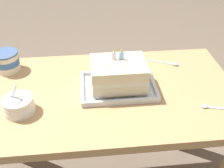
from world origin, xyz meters
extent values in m
cube|color=tan|center=(0.00, 0.00, 0.69)|extent=(1.14, 0.64, 0.04)
cube|color=tan|center=(-0.51, 0.26, 0.34)|extent=(0.06, 0.06, 0.67)
cube|color=tan|center=(0.51, 0.26, 0.34)|extent=(0.06, 0.06, 0.67)
cube|color=silver|center=(0.05, 0.01, 0.71)|extent=(0.32, 0.23, 0.01)
cube|color=silver|center=(0.05, -0.10, 0.73)|extent=(0.32, 0.01, 0.02)
cube|color=silver|center=(0.05, 0.12, 0.73)|extent=(0.32, 0.01, 0.02)
cube|color=silver|center=(-0.10, 0.01, 0.73)|extent=(0.01, 0.20, 0.02)
cube|color=silver|center=(0.21, 0.01, 0.73)|extent=(0.01, 0.20, 0.02)
cube|color=beige|center=(0.05, 0.01, 0.75)|extent=(0.23, 0.17, 0.04)
cube|color=silver|center=(0.05, 0.01, 0.79)|extent=(0.22, 0.17, 0.02)
cube|color=beige|center=(0.05, 0.01, 0.82)|extent=(0.23, 0.17, 0.04)
cube|color=silver|center=(0.05, 0.00, 0.84)|extent=(0.17, 0.03, 0.00)
cube|color=white|center=(0.04, 0.04, 0.86)|extent=(0.02, 0.01, 0.03)
ellipsoid|color=yellow|center=(0.04, 0.04, 0.88)|extent=(0.01, 0.01, 0.01)
cube|color=#8CB7EA|center=(0.07, 0.04, 0.86)|extent=(0.02, 0.01, 0.03)
ellipsoid|color=yellow|center=(0.07, 0.04, 0.88)|extent=(0.01, 0.01, 0.01)
cylinder|color=white|center=(-0.34, -0.10, 0.72)|extent=(0.12, 0.12, 0.03)
cylinder|color=white|center=(-0.34, -0.10, 0.74)|extent=(0.12, 0.12, 0.03)
cylinder|color=white|center=(-0.34, -0.10, 0.76)|extent=(0.12, 0.12, 0.03)
cylinder|color=silver|center=(-0.34, -0.11, 0.79)|extent=(0.05, 0.03, 0.05)
cylinder|color=silver|center=(-0.36, -0.08, 0.79)|extent=(0.04, 0.04, 0.06)
cylinder|color=silver|center=(-0.45, 0.21, 0.75)|extent=(0.11, 0.11, 0.09)
cylinder|color=#386BB2|center=(-0.45, 0.21, 0.76)|extent=(0.11, 0.11, 0.03)
cylinder|color=#486392|center=(-0.45, 0.21, 0.80)|extent=(0.12, 0.12, 0.01)
ellipsoid|color=silver|center=(0.36, 0.17, 0.72)|extent=(0.04, 0.04, 0.01)
cube|color=silver|center=(0.29, 0.21, 0.71)|extent=(0.11, 0.06, 0.00)
ellipsoid|color=silver|center=(0.38, -0.15, 0.71)|extent=(0.03, 0.03, 0.01)
cube|color=silver|center=(0.45, -0.16, 0.71)|extent=(0.11, 0.03, 0.00)
camera|label=1|loc=(-0.07, -0.92, 1.42)|focal=43.28mm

